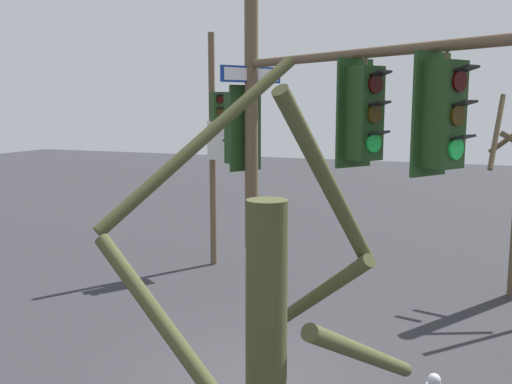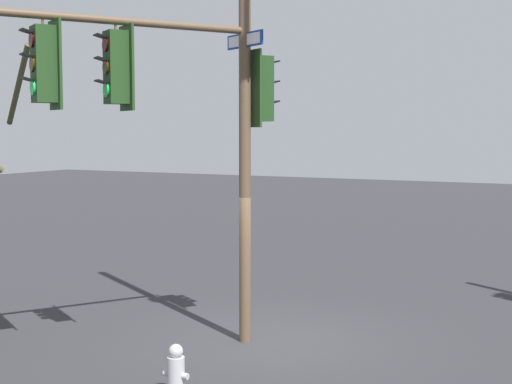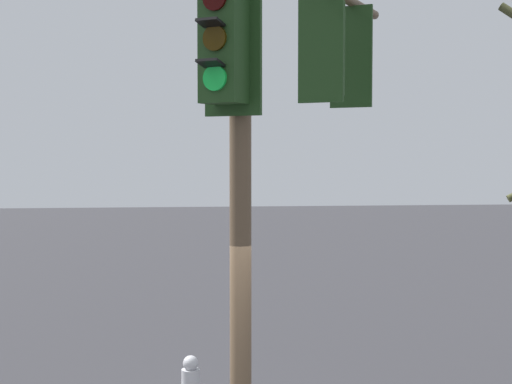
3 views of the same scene
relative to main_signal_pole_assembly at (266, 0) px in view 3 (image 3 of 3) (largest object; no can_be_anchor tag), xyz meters
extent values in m
cylinder|color=brown|center=(-0.35, -0.91, -0.29)|extent=(0.20, 0.20, 9.29)
cube|color=#1E3D19|center=(0.84, 1.02, -0.35)|extent=(0.47, 0.45, 1.10)
cube|color=#1E3D19|center=(0.75, 0.87, -0.35)|extent=(0.49, 0.34, 1.30)
cylinder|color=#2F0403|center=(0.93, 1.16, -0.01)|extent=(0.20, 0.15, 0.22)
cube|color=black|center=(0.97, 1.22, 0.11)|extent=(0.26, 0.25, 0.06)
cylinder|color=#352504|center=(0.93, 1.16, -0.35)|extent=(0.20, 0.15, 0.22)
cube|color=black|center=(0.97, 1.22, -0.23)|extent=(0.26, 0.25, 0.06)
cylinder|color=#19D147|center=(0.93, 1.16, -0.69)|extent=(0.20, 0.15, 0.22)
cube|color=black|center=(0.97, 1.22, -0.57)|extent=(0.26, 0.25, 0.06)
cube|color=#1E3D19|center=(1.42, 1.95, -0.35)|extent=(0.46, 0.45, 1.10)
cube|color=#1E3D19|center=(1.33, 1.81, -0.35)|extent=(0.50, 0.33, 1.30)
cylinder|color=#2F0403|center=(1.50, 2.09, -0.01)|extent=(0.20, 0.14, 0.22)
cube|color=black|center=(1.54, 2.16, 0.11)|extent=(0.26, 0.25, 0.06)
cylinder|color=#352504|center=(1.50, 2.09, -0.35)|extent=(0.20, 0.14, 0.22)
cube|color=black|center=(1.54, 2.16, -0.23)|extent=(0.26, 0.25, 0.06)
cylinder|color=#19D147|center=(1.50, 2.09, -0.69)|extent=(0.20, 0.14, 0.22)
cube|color=black|center=(1.54, 2.16, -0.57)|extent=(0.26, 0.25, 0.06)
cylinder|color=brown|center=(1.42, 1.95, 0.28)|extent=(0.04, 0.04, 0.15)
cube|color=#1E3D19|center=(-0.51, -1.18, -0.60)|extent=(0.46, 0.45, 1.10)
cube|color=#1E3D19|center=(-0.42, -1.04, -0.60)|extent=(0.49, 0.33, 1.30)
cylinder|color=#352504|center=(-0.60, -1.32, -0.60)|extent=(0.20, 0.14, 0.22)
cube|color=black|center=(-0.64, -1.39, -0.48)|extent=(0.26, 0.25, 0.06)
cylinder|color=#19D147|center=(-0.60, -1.32, -0.94)|extent=(0.20, 0.14, 0.22)
cube|color=black|center=(-0.64, -1.39, -0.82)|extent=(0.26, 0.25, 0.06)
sphere|color=#B2B2B7|center=(-0.75, 1.86, -4.30)|extent=(0.20, 0.20, 0.20)
camera|label=1|loc=(7.68, 2.35, -0.24)|focal=40.26mm
camera|label=2|loc=(-6.28, 10.18, -1.27)|focal=52.22mm
camera|label=3|loc=(-0.95, -7.88, -1.57)|focal=53.44mm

